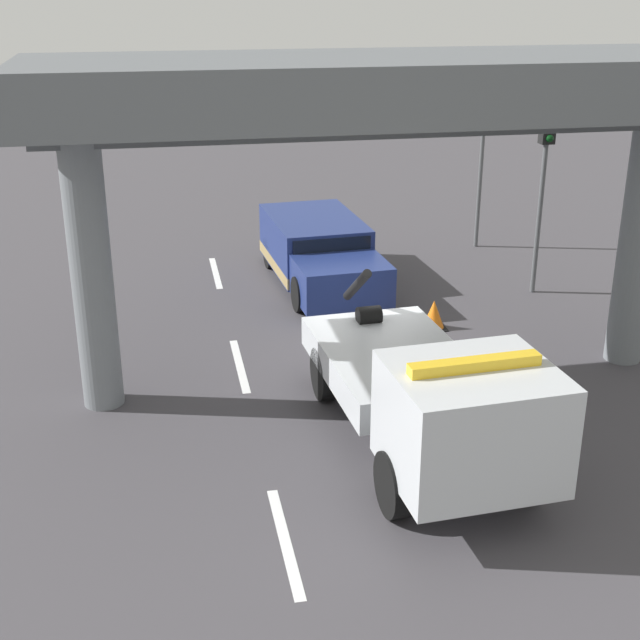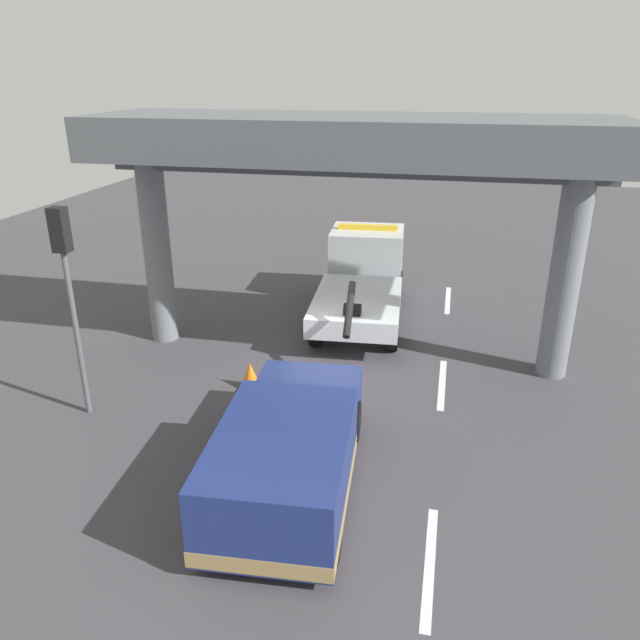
# 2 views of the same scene
# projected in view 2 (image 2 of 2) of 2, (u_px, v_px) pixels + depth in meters

# --- Properties ---
(ground_plane) EXTENTS (60.00, 40.00, 0.10)m
(ground_plane) POSITION_uv_depth(u_px,v_px,m) (338.00, 375.00, 15.40)
(ground_plane) COLOR #423F44
(lane_stripe_west) EXTENTS (2.60, 0.16, 0.01)m
(lane_stripe_west) POSITION_uv_depth(u_px,v_px,m) (430.00, 564.00, 9.44)
(lane_stripe_west) COLOR silver
(lane_stripe_west) RESTS_ON ground
(lane_stripe_mid) EXTENTS (2.60, 0.16, 0.01)m
(lane_stripe_mid) POSITION_uv_depth(u_px,v_px,m) (442.00, 384.00, 14.87)
(lane_stripe_mid) COLOR silver
(lane_stripe_mid) RESTS_ON ground
(lane_stripe_east) EXTENTS (2.60, 0.16, 0.01)m
(lane_stripe_east) POSITION_uv_depth(u_px,v_px,m) (448.00, 300.00, 20.29)
(lane_stripe_east) COLOR silver
(lane_stripe_east) RESTS_ON ground
(tow_truck_white) EXTENTS (7.32, 2.76, 2.46)m
(tow_truck_white) POSITION_uv_depth(u_px,v_px,m) (363.00, 275.00, 18.89)
(tow_truck_white) COLOR silver
(tow_truck_white) RESTS_ON ground
(towed_van_green) EXTENTS (5.32, 2.51, 1.58)m
(towed_van_green) POSITION_uv_depth(u_px,v_px,m) (289.00, 455.00, 10.80)
(towed_van_green) COLOR navy
(towed_van_green) RESTS_ON ground
(overpass_structure) EXTENTS (3.60, 12.43, 6.10)m
(overpass_structure) POSITION_uv_depth(u_px,v_px,m) (350.00, 153.00, 14.45)
(overpass_structure) COLOR slate
(overpass_structure) RESTS_ON ground
(traffic_light_far) EXTENTS (0.39, 0.32, 4.60)m
(traffic_light_far) POSITION_uv_depth(u_px,v_px,m) (67.00, 269.00, 12.42)
(traffic_light_far) COLOR #515456
(traffic_light_far) RESTS_ON ground
(traffic_cone_orange) EXTENTS (0.55, 0.55, 0.66)m
(traffic_cone_orange) POSITION_uv_depth(u_px,v_px,m) (250.00, 376.00, 14.57)
(traffic_cone_orange) COLOR orange
(traffic_cone_orange) RESTS_ON ground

